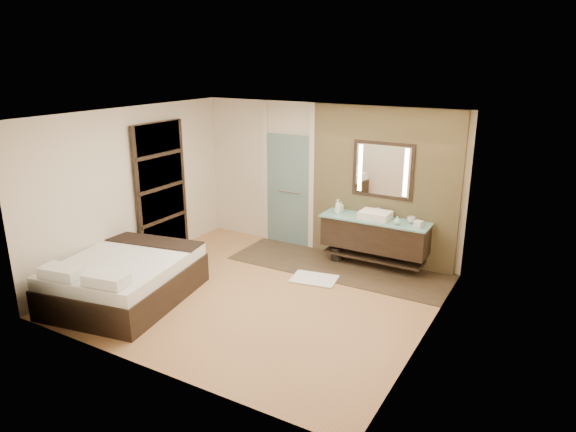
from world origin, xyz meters
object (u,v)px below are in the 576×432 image
Objects in this scene: mirror_unit at (383,170)px; bed at (125,279)px; waste_bin at (337,254)px; vanity at (375,235)px.

mirror_unit reaches higher than bed.
bed is 9.23× the size of waste_bin.
vanity is at bearing -90.00° from mirror_unit.
waste_bin is at bearing -174.09° from vanity.
vanity is 1.10m from mirror_unit.
bed is (-2.75, -3.01, -0.25)m from vanity.
bed is 3.62m from waste_bin.
waste_bin is (2.09, 2.94, -0.20)m from bed.
mirror_unit is (0.00, 0.24, 1.07)m from vanity.
vanity is 7.36× the size of waste_bin.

